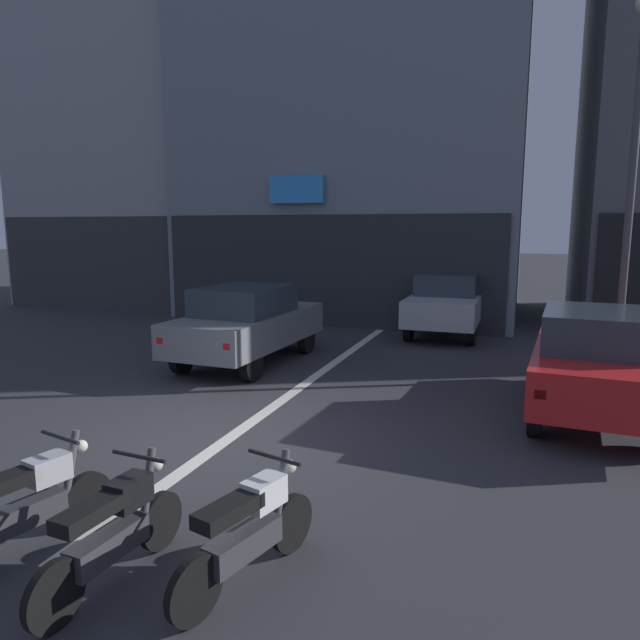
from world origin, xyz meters
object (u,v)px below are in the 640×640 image
at_px(street_lamp, 634,153).
at_px(motorcycle_silver_row_leftmost, 29,503).
at_px(car_red_parked_kerbside, 597,359).
at_px(motorcycle_black_row_left_mid, 114,530).
at_px(car_grey_crossing_near, 247,322).
at_px(motorcycle_white_row_centre, 249,530).
at_px(car_silver_down_street, 447,301).

relative_size(street_lamp, motorcycle_silver_row_leftmost, 4.18).
bearing_deg(car_red_parked_kerbside, motorcycle_silver_row_leftmost, -131.85).
height_order(street_lamp, motorcycle_black_row_left_mid, street_lamp).
relative_size(car_grey_crossing_near, motorcycle_white_row_centre, 2.56).
distance_m(car_red_parked_kerbside, street_lamp, 4.20).
height_order(car_red_parked_kerbside, motorcycle_white_row_centre, car_red_parked_kerbside).
bearing_deg(motorcycle_silver_row_leftmost, car_silver_down_street, 79.81).
relative_size(motorcycle_silver_row_leftmost, motorcycle_white_row_centre, 1.01).
bearing_deg(motorcycle_black_row_left_mid, motorcycle_silver_row_leftmost, 172.24).
height_order(car_grey_crossing_near, motorcycle_white_row_centre, car_grey_crossing_near).
relative_size(car_grey_crossing_near, car_silver_down_street, 1.02).
height_order(street_lamp, motorcycle_silver_row_leftmost, street_lamp).
distance_m(street_lamp, motorcycle_white_row_centre, 9.60).
distance_m(car_silver_down_street, street_lamp, 6.09).
xyz_separation_m(street_lamp, motorcycle_black_row_left_mid, (-4.75, -8.40, -3.71)).
height_order(car_grey_crossing_near, street_lamp, street_lamp).
bearing_deg(street_lamp, car_red_parked_kerbside, -104.12).
bearing_deg(car_red_parked_kerbside, car_grey_crossing_near, 168.38).
bearing_deg(street_lamp, motorcycle_white_row_centre, -114.96).
relative_size(car_grey_crossing_near, motorcycle_black_row_left_mid, 2.50).
bearing_deg(car_silver_down_street, street_lamp, -45.01).
bearing_deg(car_red_parked_kerbside, car_silver_down_street, 115.86).
relative_size(car_grey_crossing_near, street_lamp, 0.61).
height_order(car_grey_crossing_near, car_silver_down_street, same).
xyz_separation_m(car_grey_crossing_near, street_lamp, (7.17, 1.20, 3.28)).
bearing_deg(car_silver_down_street, motorcycle_white_row_centre, -90.54).
relative_size(car_grey_crossing_near, car_red_parked_kerbside, 0.99).
xyz_separation_m(car_silver_down_street, motorcycle_white_row_centre, (-0.11, -11.66, -0.43)).
xyz_separation_m(car_red_parked_kerbside, motorcycle_silver_row_leftmost, (-5.13, -5.72, -0.43)).
distance_m(car_grey_crossing_near, car_silver_down_street, 5.99).
relative_size(car_red_parked_kerbside, car_silver_down_street, 1.03).
xyz_separation_m(motorcycle_silver_row_leftmost, motorcycle_black_row_left_mid, (1.01, -0.14, 0.00)).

